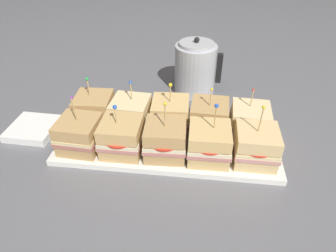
{
  "coord_description": "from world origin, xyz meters",
  "views": [
    {
      "loc": [
        0.09,
        -0.72,
        0.6
      ],
      "look_at": [
        0.0,
        0.0,
        0.07
      ],
      "focal_mm": 32.0,
      "sensor_mm": 36.0,
      "label": 1
    }
  ],
  "objects_px": {
    "serving_platter": "(168,142)",
    "sandwich_back_left": "(131,113)",
    "sandwich_front_left": "(122,137)",
    "napkin_stack": "(33,128)",
    "sandwich_back_far_left": "(95,110)",
    "kettle_steel": "(195,68)",
    "sandwich_back_center": "(171,115)",
    "sandwich_front_right": "(209,143)",
    "sandwich_front_far_right": "(256,146)",
    "sandwich_back_right": "(209,118)",
    "sandwich_front_far_left": "(80,134)",
    "sandwich_back_far_right": "(250,121)",
    "sandwich_front_center": "(166,140)"
  },
  "relations": [
    {
      "from": "serving_platter",
      "to": "sandwich_back_right",
      "type": "height_order",
      "value": "sandwich_back_right"
    },
    {
      "from": "sandwich_back_left",
      "to": "sandwich_back_far_right",
      "type": "xyz_separation_m",
      "value": [
        0.37,
        0.0,
        -0.0
      ]
    },
    {
      "from": "sandwich_front_right",
      "to": "sandwich_back_far_left",
      "type": "height_order",
      "value": "sandwich_front_right"
    },
    {
      "from": "sandwich_back_far_left",
      "to": "kettle_steel",
      "type": "relative_size",
      "value": 0.74
    },
    {
      "from": "sandwich_front_left",
      "to": "sandwich_front_far_right",
      "type": "xyz_separation_m",
      "value": [
        0.38,
        0.0,
        -0.0
      ]
    },
    {
      "from": "sandwich_front_left",
      "to": "napkin_stack",
      "type": "distance_m",
      "value": 0.34
    },
    {
      "from": "sandwich_front_left",
      "to": "kettle_steel",
      "type": "bearing_deg",
      "value": 65.15
    },
    {
      "from": "sandwich_front_far_left",
      "to": "sandwich_front_left",
      "type": "distance_m",
      "value": 0.13
    },
    {
      "from": "sandwich_back_center",
      "to": "serving_platter",
      "type": "bearing_deg",
      "value": -92.33
    },
    {
      "from": "sandwich_back_far_left",
      "to": "sandwich_front_right",
      "type": "bearing_deg",
      "value": -19.13
    },
    {
      "from": "sandwich_front_center",
      "to": "sandwich_back_left",
      "type": "height_order",
      "value": "sandwich_front_center"
    },
    {
      "from": "serving_platter",
      "to": "sandwich_front_left",
      "type": "distance_m",
      "value": 0.15
    },
    {
      "from": "sandwich_back_center",
      "to": "sandwich_back_far_right",
      "type": "height_order",
      "value": "sandwich_back_center"
    },
    {
      "from": "napkin_stack",
      "to": "sandwich_back_center",
      "type": "bearing_deg",
      "value": 6.1
    },
    {
      "from": "sandwich_back_left",
      "to": "sandwich_back_far_right",
      "type": "height_order",
      "value": "sandwich_back_left"
    },
    {
      "from": "sandwich_front_far_left",
      "to": "sandwich_front_right",
      "type": "distance_m",
      "value": 0.38
    },
    {
      "from": "sandwich_front_right",
      "to": "kettle_steel",
      "type": "xyz_separation_m",
      "value": [
        -0.06,
        0.41,
        0.03
      ]
    },
    {
      "from": "sandwich_front_center",
      "to": "sandwich_back_right",
      "type": "distance_m",
      "value": 0.17
    },
    {
      "from": "serving_platter",
      "to": "napkin_stack",
      "type": "relative_size",
      "value": 4.43
    },
    {
      "from": "sandwich_front_right",
      "to": "sandwich_back_right",
      "type": "distance_m",
      "value": 0.13
    },
    {
      "from": "sandwich_back_center",
      "to": "napkin_stack",
      "type": "relative_size",
      "value": 1.1
    },
    {
      "from": "sandwich_front_far_left",
      "to": "sandwich_back_left",
      "type": "relative_size",
      "value": 1.09
    },
    {
      "from": "serving_platter",
      "to": "sandwich_back_left",
      "type": "bearing_deg",
      "value": 154.44
    },
    {
      "from": "sandwich_back_right",
      "to": "sandwich_front_far_left",
      "type": "bearing_deg",
      "value": -161.11
    },
    {
      "from": "sandwich_front_left",
      "to": "sandwich_back_center",
      "type": "relative_size",
      "value": 0.96
    },
    {
      "from": "sandwich_back_far_left",
      "to": "sandwich_back_right",
      "type": "relative_size",
      "value": 1.02
    },
    {
      "from": "sandwich_back_left",
      "to": "sandwich_back_right",
      "type": "height_order",
      "value": "sandwich_back_left"
    },
    {
      "from": "serving_platter",
      "to": "sandwich_back_far_left",
      "type": "distance_m",
      "value": 0.26
    },
    {
      "from": "serving_platter",
      "to": "sandwich_front_right",
      "type": "relative_size",
      "value": 3.74
    },
    {
      "from": "sandwich_back_far_left",
      "to": "kettle_steel",
      "type": "distance_m",
      "value": 0.42
    },
    {
      "from": "sandwich_front_center",
      "to": "sandwich_back_center",
      "type": "xyz_separation_m",
      "value": [
        0.0,
        0.12,
        -0.0
      ]
    },
    {
      "from": "sandwich_front_left",
      "to": "sandwich_front_right",
      "type": "distance_m",
      "value": 0.25
    },
    {
      "from": "serving_platter",
      "to": "sandwich_front_center",
      "type": "distance_m",
      "value": 0.09
    },
    {
      "from": "sandwich_back_center",
      "to": "sandwich_front_right",
      "type": "bearing_deg",
      "value": -46.53
    },
    {
      "from": "sandwich_back_far_right",
      "to": "sandwich_front_left",
      "type": "bearing_deg",
      "value": -161.29
    },
    {
      "from": "sandwich_back_left",
      "to": "kettle_steel",
      "type": "distance_m",
      "value": 0.35
    },
    {
      "from": "sandwich_back_center",
      "to": "sandwich_back_far_right",
      "type": "xyz_separation_m",
      "value": [
        0.24,
        -0.0,
        -0.0
      ]
    },
    {
      "from": "sandwich_front_right",
      "to": "napkin_stack",
      "type": "height_order",
      "value": "sandwich_front_right"
    },
    {
      "from": "sandwich_front_far_left",
      "to": "sandwich_back_left",
      "type": "distance_m",
      "value": 0.18
    },
    {
      "from": "sandwich_back_far_right",
      "to": "napkin_stack",
      "type": "height_order",
      "value": "sandwich_back_far_right"
    },
    {
      "from": "sandwich_back_far_left",
      "to": "napkin_stack",
      "type": "bearing_deg",
      "value": -166.07
    },
    {
      "from": "sandwich_back_left",
      "to": "sandwich_back_far_right",
      "type": "relative_size",
      "value": 1.03
    },
    {
      "from": "sandwich_front_far_left",
      "to": "sandwich_back_right",
      "type": "relative_size",
      "value": 1.1
    },
    {
      "from": "sandwich_front_left",
      "to": "sandwich_front_right",
      "type": "xyz_separation_m",
      "value": [
        0.25,
        0.0,
        -0.0
      ]
    },
    {
      "from": "sandwich_front_far_right",
      "to": "sandwich_back_far_left",
      "type": "height_order",
      "value": "sandwich_front_far_right"
    },
    {
      "from": "sandwich_front_far_right",
      "to": "sandwich_back_right",
      "type": "distance_m",
      "value": 0.18
    },
    {
      "from": "sandwich_front_far_left",
      "to": "sandwich_front_far_right",
      "type": "height_order",
      "value": "sandwich_front_far_right"
    },
    {
      "from": "sandwich_back_far_right",
      "to": "napkin_stack",
      "type": "bearing_deg",
      "value": -176.12
    },
    {
      "from": "sandwich_front_center",
      "to": "sandwich_front_left",
      "type": "bearing_deg",
      "value": -178.77
    },
    {
      "from": "sandwich_front_left",
      "to": "sandwich_back_far_left",
      "type": "distance_m",
      "value": 0.18
    }
  ]
}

